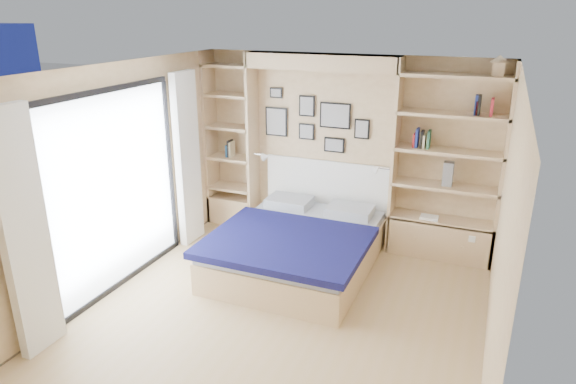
% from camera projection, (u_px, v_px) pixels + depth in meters
% --- Properties ---
extents(ground, '(4.50, 4.50, 0.00)m').
position_uv_depth(ground, '(280.00, 316.00, 5.35)').
color(ground, tan).
rests_on(ground, ground).
extents(room_shell, '(4.50, 4.50, 4.50)m').
position_uv_depth(room_shell, '(299.00, 173.00, 6.45)').
color(room_shell, '#D8B78A').
rests_on(room_shell, ground).
extents(bed, '(1.81, 2.27, 1.07)m').
position_uv_depth(bed, '(298.00, 246.00, 6.29)').
color(bed, beige).
rests_on(bed, ground).
extents(photo_gallery, '(1.48, 0.02, 0.82)m').
position_uv_depth(photo_gallery, '(313.00, 121.00, 6.91)').
color(photo_gallery, black).
rests_on(photo_gallery, ground).
extents(reading_lamps, '(1.92, 0.12, 0.15)m').
position_uv_depth(reading_lamps, '(318.00, 162.00, 6.83)').
color(reading_lamps, silver).
rests_on(reading_lamps, ground).
extents(shelf_decor, '(3.58, 0.23, 2.03)m').
position_uv_depth(shelf_decor, '(426.00, 128.00, 6.22)').
color(shelf_decor, '#A51E1E').
rests_on(shelf_decor, ground).
extents(deck, '(3.20, 4.00, 0.05)m').
position_uv_depth(deck, '(25.00, 257.00, 6.64)').
color(deck, brown).
rests_on(deck, ground).
extents(deck_chair, '(0.64, 0.79, 0.69)m').
position_uv_depth(deck_chair, '(113.00, 215.00, 7.12)').
color(deck_chair, tan).
rests_on(deck_chair, ground).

